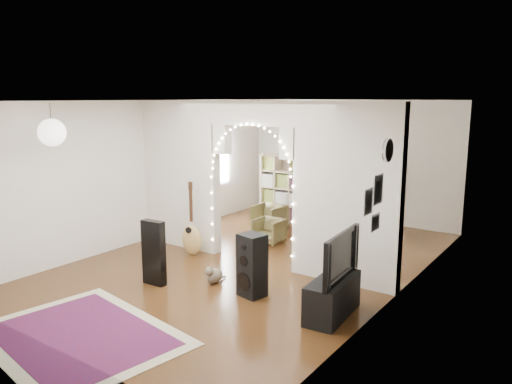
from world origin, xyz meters
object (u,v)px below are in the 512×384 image
Objects in this scene: dining_table at (335,197)px; dining_chair_right at (269,231)px; acoustic_guitar at (191,228)px; bookcase at (292,189)px; dining_chair_left at (269,218)px; floor_speaker at (252,265)px; media_console at (332,297)px.

dining_chair_right is (-0.56, -1.66, -0.45)m from dining_table.
bookcase is at bearing 66.92° from acoustic_guitar.
bookcase is at bearing 89.33° from dining_chair_left.
floor_speaker is at bearing -88.72° from bookcase.
dining_chair_left is (-0.05, -0.86, -0.49)m from bookcase.
acoustic_guitar is 3.33m from dining_table.
acoustic_guitar reaches higher than media_console.
dining_table is 1.81m from dining_chair_right.
acoustic_guitar is 0.86× the size of dining_table.
bookcase is at bearing 105.03° from dining_chair_right.
floor_speaker is 1.47× the size of dining_chair_left.
bookcase reaches higher than acoustic_guitar.
dining_table is (-1.90, 3.93, 0.43)m from media_console.
dining_chair_left is at bearing -146.47° from dining_table.
dining_chair_right is (-2.47, 2.27, -0.01)m from media_console.
bookcase is (-1.69, 3.92, 0.32)m from floor_speaker.
dining_chair_right is at bearing 130.52° from floor_speaker.
bookcase is at bearing 122.48° from media_console.
media_console is at bearing -71.24° from dining_table.
floor_speaker is at bearing -87.38° from dining_table.
floor_speaker is 4.28m from bookcase.
floor_speaker is at bearing 177.85° from media_console.
bookcase reaches higher than dining_chair_right.
acoustic_guitar is 1.11× the size of media_console.
dining_table is (1.27, 3.07, 0.20)m from acoustic_guitar.
media_console is 4.87m from bookcase.
bookcase is 1.74m from dining_chair_right.
dining_chair_right is (0.70, 1.41, -0.25)m from acoustic_guitar.
floor_speaker is 4.04m from dining_table.
bookcase is 1.19× the size of dining_table.
floor_speaker is at bearing -62.23° from dining_chair_right.
bookcase is at bearing 176.03° from dining_table.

